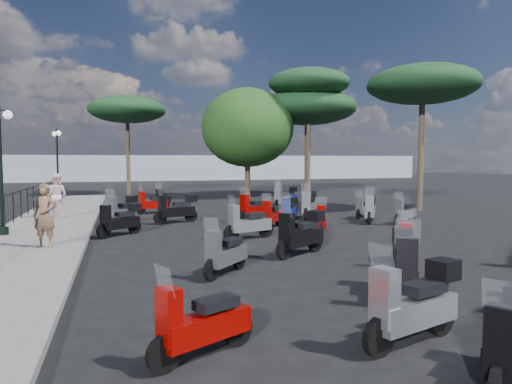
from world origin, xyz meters
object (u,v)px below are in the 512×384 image
object	(u,v)px
scooter_6	(404,266)
scooter_20	(309,205)
scooter_21	(283,199)
scooter_7	(301,234)
lamp_post_1	(1,161)
scooter_18	(321,221)
scooter_26	(286,196)
scooter_24	(405,212)
scooter_0	(201,325)
scooter_3	(122,211)
scooter_12	(405,245)
pine_1	(309,84)
scooter_13	(248,224)
scooter_19	(370,209)
pine_2	(127,110)
scooter_2	(120,221)
scooter_15	(290,210)
pedestrian_far	(56,196)
broadleaf_tree	(247,128)
scooter_10	(163,199)
scooter_14	(254,209)
scooter_4	(152,204)
scooter_1	(225,254)
scooter_25	(364,208)
scooter_11	(414,306)
lamp_post_2	(57,161)
scooter_5	(509,342)
woman	(45,216)
pine_0	(307,108)
pine_3	(423,85)
scooter_8	(272,215)
scooter_9	(176,209)

from	to	relation	value
scooter_6	scooter_20	bearing A→B (deg)	-73.40
scooter_21	scooter_7	bearing A→B (deg)	117.51
lamp_post_1	scooter_18	world-z (taller)	lamp_post_1
scooter_6	scooter_26	distance (m)	16.91
lamp_post_1	scooter_24	xyz separation A→B (m)	(13.85, -0.59, -1.96)
scooter_0	scooter_6	bearing A→B (deg)	-96.18
scooter_3	scooter_12	xyz separation A→B (m)	(6.30, -8.72, -0.07)
lamp_post_1	pine_1	world-z (taller)	pine_1
lamp_post_1	scooter_13	bearing A→B (deg)	4.21
scooter_19	pine_2	distance (m)	20.37
scooter_2	scooter_15	bearing A→B (deg)	-113.00
scooter_19	lamp_post_1	bearing A→B (deg)	34.56
scooter_3	pedestrian_far	bearing A→B (deg)	3.90
broadleaf_tree	scooter_10	bearing A→B (deg)	-139.54
scooter_12	scooter_19	xyz separation A→B (m)	(3.02, 6.61, 0.07)
scooter_14	scooter_24	xyz separation A→B (m)	(5.32, -2.34, -0.04)
lamp_post_1	scooter_4	size ratio (longest dim) A/B	2.49
scooter_0	scooter_10	bearing A→B (deg)	-30.62
scooter_6	scooter_2	bearing A→B (deg)	-28.88
scooter_1	scooter_25	distance (m)	10.92
scooter_13	scooter_24	distance (m)	6.84
scooter_11	scooter_4	bearing A→B (deg)	-9.22
lamp_post_2	scooter_3	size ratio (longest dim) A/B	2.66
scooter_4	scooter_11	world-z (taller)	scooter_11
pedestrian_far	scooter_12	world-z (taller)	pedestrian_far
scooter_5	scooter_0	bearing A→B (deg)	27.99
woman	scooter_10	size ratio (longest dim) A/B	1.15
scooter_7	pine_0	size ratio (longest dim) A/B	0.23
lamp_post_1	pine_3	bearing A→B (deg)	31.69
scooter_0	scooter_4	bearing A→B (deg)	-28.63
scooter_8	pine_3	distance (m)	10.85
lamp_post_1	woman	bearing A→B (deg)	-38.15
scooter_6	scooter_9	bearing A→B (deg)	-44.74
scooter_26	pine_1	world-z (taller)	pine_1
scooter_3	scooter_14	world-z (taller)	scooter_3
pine_3	scooter_21	bearing A→B (deg)	156.15
pedestrian_far	pine_0	bearing A→B (deg)	-125.46
pine_1	lamp_post_2	bearing A→B (deg)	-174.90
lamp_post_1	scooter_26	xyz separation A→B (m)	(12.16, 7.78, -1.93)
lamp_post_1	scooter_8	xyz separation A→B (m)	(8.68, -0.11, -1.95)
scooter_12	pine_0	distance (m)	21.67
scooter_18	broadleaf_tree	size ratio (longest dim) A/B	0.21
scooter_24	scooter_26	bearing A→B (deg)	-18.23
scooter_1	scooter_3	xyz separation A→B (m)	(-2.04, 8.51, 0.08)
scooter_1	pine_2	distance (m)	24.64
scooter_19	pine_1	size ratio (longest dim) A/B	0.18
scooter_15	scooter_25	xyz separation A→B (m)	(3.43, 0.26, -0.04)
lamp_post_1	scooter_19	distance (m)	12.97
woman	scooter_0	bearing A→B (deg)	-46.13
scooter_15	scooter_26	bearing A→B (deg)	-73.08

